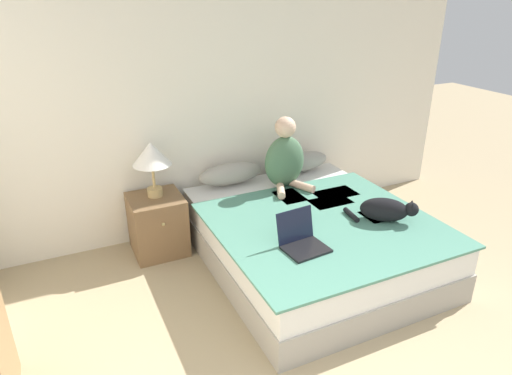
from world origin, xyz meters
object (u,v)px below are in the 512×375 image
Objects in this scene: cat_tabby at (386,210)px; laptop_open at (302,240)px; bed at (311,239)px; pillow_far at (299,162)px; pillow_near at (231,174)px; person_sitting at (285,158)px; nightstand at (158,224)px; table_lamp at (151,156)px.

cat_tabby is 0.82m from laptop_open.
cat_tabby reaches higher than bed.
pillow_near is at bearing 180.00° from pillow_far.
pillow_near is at bearing 148.02° from person_sitting.
laptop_open reaches higher than bed.
person_sitting is (0.43, -0.27, 0.18)m from pillow_near.
laptop_open is at bearing -137.25° from cat_tabby.
person_sitting reaches higher than cat_tabby.
nightstand is 0.64m from table_lamp.
pillow_near reaches higher than cat_tabby.
bed is 3.15× the size of pillow_far.
person_sitting reaches higher than laptop_open.
bed is at bearing -66.57° from pillow_near.
person_sitting reaches higher than bed.
laptop_open is (0.02, -1.30, -0.05)m from pillow_near.
person_sitting is 1.48× the size of cat_tabby.
person_sitting is 2.04× the size of laptop_open.
person_sitting reaches higher than pillow_near.
laptop_open is at bearing -119.47° from pillow_far.
table_lamp is at bearing 144.59° from bed.
pillow_near is at bearing 162.18° from cat_tabby.
pillow_near and pillow_far have the same top height.
nightstand is at bearing -109.59° from table_lamp.
bed is 3.73× the size of nightstand.
cat_tabby is at bearing -36.15° from table_lamp.
table_lamp is at bearing 170.44° from person_sitting.
pillow_near is (-0.38, 0.87, 0.35)m from bed.
pillow_near is 0.75m from pillow_far.
table_lamp is (-0.75, -0.07, 0.32)m from pillow_near.
bed is 4.05× the size of table_lamp.
person_sitting is at bearing -8.10° from nightstand.
person_sitting is at bearing 62.85° from laptop_open.
table_lamp is at bearing 116.81° from laptop_open.
table_lamp is at bearing -174.48° from pillow_near.
pillow_near is 0.95× the size of person_sitting.
pillow_near is 0.54m from person_sitting.
table_lamp reaches higher than nightstand.
pillow_far reaches higher than nightstand.
cat_tabby is (0.40, -0.96, -0.18)m from person_sitting.
pillow_far is 1.49m from laptop_open.
pillow_far is (0.75, 0.00, 0.00)m from pillow_near.
nightstand is 1.09× the size of table_lamp.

